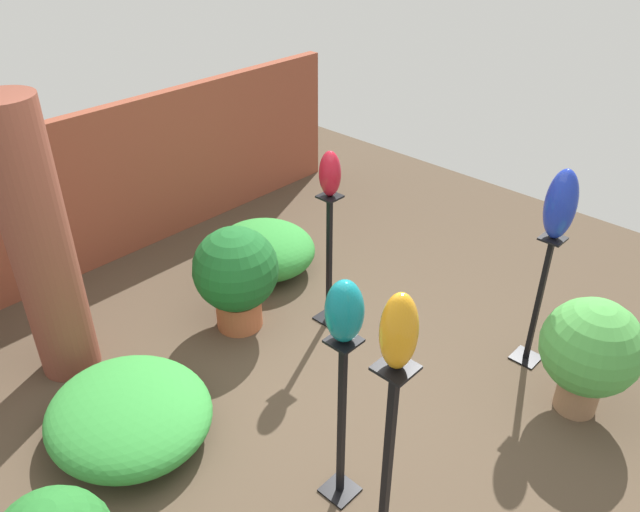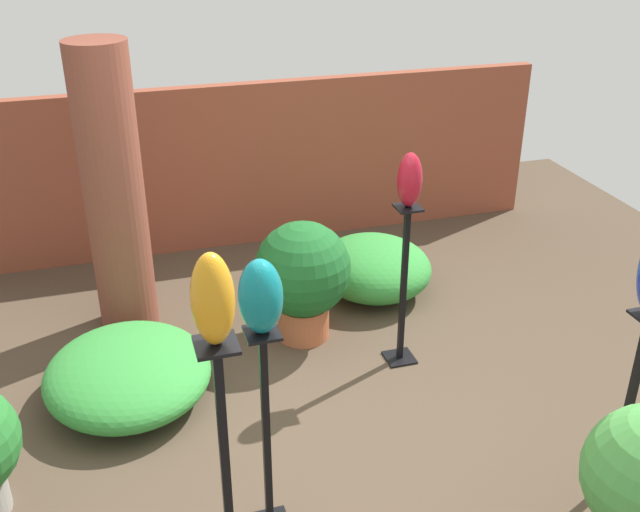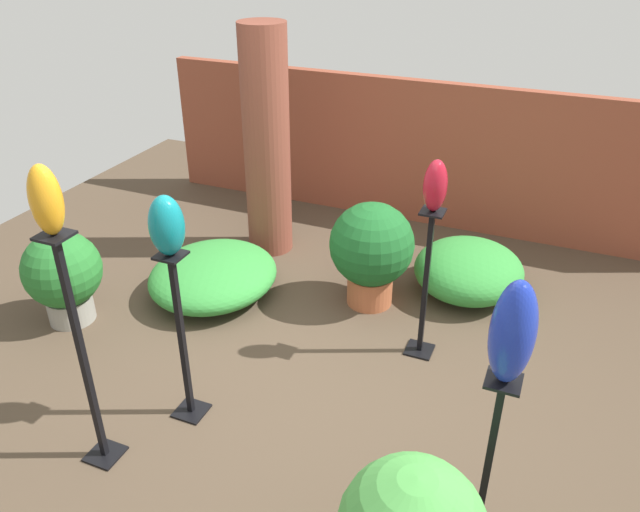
% 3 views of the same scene
% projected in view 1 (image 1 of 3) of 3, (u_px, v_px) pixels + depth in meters
% --- Properties ---
extents(ground_plane, '(8.00, 8.00, 0.00)m').
position_uv_depth(ground_plane, '(325.00, 391.00, 4.58)').
color(ground_plane, '#4C3D2D').
extents(brick_wall_back, '(5.60, 0.12, 1.48)m').
position_uv_depth(brick_wall_back, '(107.00, 187.00, 5.82)').
color(brick_wall_back, brown).
rests_on(brick_wall_back, ground).
extents(brick_pillar, '(0.42, 0.42, 2.12)m').
position_uv_depth(brick_pillar, '(41.00, 247.00, 4.28)').
color(brick_pillar, brown).
rests_on(brick_pillar, ground).
extents(pedestal_ruby, '(0.20, 0.20, 1.17)m').
position_uv_depth(pedestal_ruby, '(329.00, 266.00, 5.04)').
color(pedestal_ruby, black).
rests_on(pedestal_ruby, ground).
extents(pedestal_cobalt, '(0.20, 0.20, 1.09)m').
position_uv_depth(pedestal_cobalt, '(537.00, 307.00, 4.63)').
color(pedestal_cobalt, black).
rests_on(pedestal_cobalt, ground).
extents(pedestal_teal, '(0.20, 0.20, 1.20)m').
position_uv_depth(pedestal_teal, '(341.00, 428.00, 3.56)').
color(pedestal_teal, black).
rests_on(pedestal_teal, ground).
extents(pedestal_amber, '(0.20, 0.20, 1.52)m').
position_uv_depth(pedestal_amber, '(385.00, 494.00, 3.00)').
color(pedestal_amber, black).
rests_on(pedestal_amber, ground).
extents(art_vase_ruby, '(0.16, 0.17, 0.36)m').
position_uv_depth(art_vase_ruby, '(330.00, 174.00, 4.61)').
color(art_vase_ruby, maroon).
rests_on(art_vase_ruby, pedestal_ruby).
extents(art_vase_cobalt, '(0.20, 0.22, 0.52)m').
position_uv_depth(art_vase_cobalt, '(561.00, 204.00, 4.18)').
color(art_vase_cobalt, '#192D9E').
rests_on(art_vase_cobalt, pedestal_cobalt).
extents(art_vase_teal, '(0.20, 0.20, 0.37)m').
position_uv_depth(art_vase_teal, '(344.00, 311.00, 3.12)').
color(art_vase_teal, '#0F727A').
rests_on(art_vase_teal, pedestal_teal).
extents(art_vase_amber, '(0.16, 0.16, 0.37)m').
position_uv_depth(art_vase_amber, '(399.00, 332.00, 2.47)').
color(art_vase_amber, orange).
rests_on(art_vase_amber, pedestal_amber).
extents(potted_plant_near_pillar, '(0.67, 0.67, 0.89)m').
position_uv_depth(potted_plant_near_pillar, '(590.00, 350.00, 4.17)').
color(potted_plant_near_pillar, '#936B4C').
rests_on(potted_plant_near_pillar, ground).
extents(potted_plant_front_left, '(0.69, 0.69, 0.90)m').
position_uv_depth(potted_plant_front_left, '(236.00, 273.00, 4.99)').
color(potted_plant_front_left, '#B25B38').
rests_on(potted_plant_front_left, ground).
extents(foliage_bed_east, '(1.07, 1.16, 0.37)m').
position_uv_depth(foliage_bed_east, '(129.00, 414.00, 4.14)').
color(foliage_bed_east, '#338C38').
rests_on(foliage_bed_east, ground).
extents(foliage_bed_west, '(0.93, 0.98, 0.44)m').
position_uv_depth(foliage_bed_west, '(265.00, 249.00, 5.87)').
color(foliage_bed_west, '#338C38').
rests_on(foliage_bed_west, ground).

